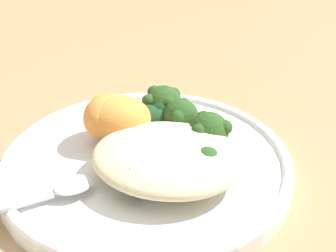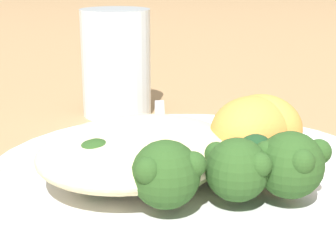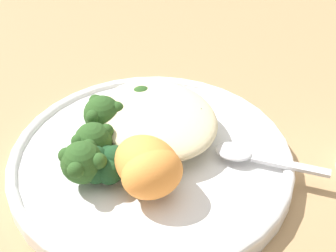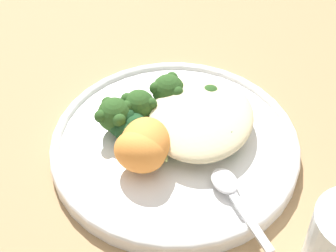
{
  "view_description": "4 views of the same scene",
  "coord_description": "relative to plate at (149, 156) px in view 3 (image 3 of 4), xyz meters",
  "views": [
    {
      "loc": [
        -0.11,
        0.36,
        0.28
      ],
      "look_at": [
        -0.02,
        -0.01,
        0.06
      ],
      "focal_mm": 50.0,
      "sensor_mm": 36.0,
      "label": 1
    },
    {
      "loc": [
        -0.29,
        -0.23,
        0.16
      ],
      "look_at": [
        -0.02,
        -0.01,
        0.06
      ],
      "focal_mm": 60.0,
      "sensor_mm": 36.0,
      "label": 2
    },
    {
      "loc": [
        0.32,
        -0.19,
        0.34
      ],
      "look_at": [
        0.01,
        0.0,
        0.05
      ],
      "focal_mm": 50.0,
      "sensor_mm": 36.0,
      "label": 3
    },
    {
      "loc": [
        0.43,
        0.11,
        0.5
      ],
      "look_at": [
        0.0,
        -0.02,
        0.04
      ],
      "focal_mm": 60.0,
      "sensor_mm": 36.0,
      "label": 4
    }
  ],
  "objects": [
    {
      "name": "sweet_potato_chunk_1",
      "position": [
        0.04,
        -0.02,
        0.03
      ],
      "size": [
        0.08,
        0.07,
        0.05
      ],
      "primitive_type": "ellipsoid",
      "rotation": [
        0.0,
        0.0,
        3.32
      ],
      "color": "orange",
      "rests_on": "plate"
    },
    {
      "name": "kale_tuft",
      "position": [
        0.01,
        -0.05,
        0.03
      ],
      "size": [
        0.05,
        0.05,
        0.03
      ],
      "color": "#193D1E",
      "rests_on": "plate"
    },
    {
      "name": "broccoli_stalk_0",
      "position": [
        0.01,
        0.03,
        0.02
      ],
      "size": [
        0.06,
        0.11,
        0.03
      ],
      "rotation": [
        0.0,
        0.0,
        1.92
      ],
      "color": "#ADC675",
      "rests_on": "plate"
    },
    {
      "name": "sweet_potato_chunk_0",
      "position": [
        0.05,
        -0.03,
        0.03
      ],
      "size": [
        0.05,
        0.06,
        0.05
      ],
      "primitive_type": "ellipsoid",
      "rotation": [
        0.0,
        0.0,
        1.5
      ],
      "color": "orange",
      "rests_on": "plate"
    },
    {
      "name": "broccoli_stalk_4",
      "position": [
        0.01,
        -0.06,
        0.03
      ],
      "size": [
        0.05,
        0.1,
        0.04
      ],
      "rotation": [
        0.0,
        0.0,
        4.4
      ],
      "color": "#ADC675",
      "rests_on": "plate"
    },
    {
      "name": "broccoli_stalk_2",
      "position": [
        -0.04,
        -0.02,
        0.03
      ],
      "size": [
        0.13,
        0.04,
        0.04
      ],
      "rotation": [
        0.0,
        0.0,
        3.28
      ],
      "color": "#ADC675",
      "rests_on": "plate"
    },
    {
      "name": "broccoli_stalk_1",
      "position": [
        -0.04,
        0.02,
        0.02
      ],
      "size": [
        0.12,
        0.07,
        0.03
      ],
      "rotation": [
        0.0,
        0.0,
        2.71
      ],
      "color": "#ADC675",
      "rests_on": "plate"
    },
    {
      "name": "plate",
      "position": [
        0.0,
        0.0,
        0.0
      ],
      "size": [
        0.29,
        0.29,
        0.02
      ],
      "color": "white",
      "rests_on": "ground_plane"
    },
    {
      "name": "quinoa_mound",
      "position": [
        -0.02,
        0.02,
        0.03
      ],
      "size": [
        0.14,
        0.12,
        0.03
      ],
      "primitive_type": "ellipsoid",
      "color": "beige",
      "rests_on": "plate"
    },
    {
      "name": "ground_plane",
      "position": [
        0.0,
        0.01,
        -0.01
      ],
      "size": [
        4.0,
        4.0,
        0.0
      ],
      "primitive_type": "plane",
      "color": "#9E7A51"
    },
    {
      "name": "spoon",
      "position": [
        0.06,
        0.08,
        0.01
      ],
      "size": [
        0.1,
        0.09,
        0.01
      ],
      "rotation": [
        0.0,
        0.0,
        0.71
      ],
      "color": "silver",
      "rests_on": "plate"
    },
    {
      "name": "broccoli_stalk_3",
      "position": [
        -0.01,
        -0.05,
        0.03
      ],
      "size": [
        0.09,
        0.08,
        0.04
      ],
      "rotation": [
        0.0,
        0.0,
        3.82
      ],
      "color": "#ADC675",
      "rests_on": "plate"
    }
  ]
}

